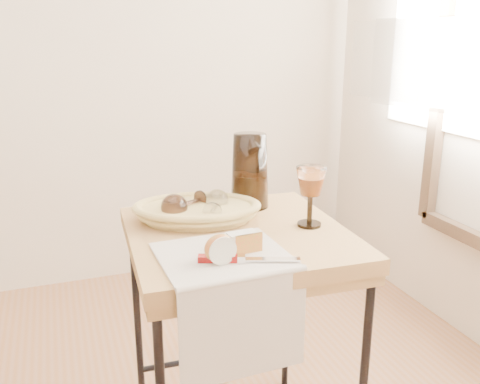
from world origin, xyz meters
name	(u,v)px	position (x,y,z in m)	size (l,w,h in m)	color
wall_back	(17,28)	(0.00, 1.80, 1.35)	(3.60, 0.00, 2.70)	beige
side_table	(238,348)	(0.59, 0.32, 0.39)	(0.61, 0.61, 0.78)	brown
tea_towel	(223,256)	(0.49, 0.16, 0.78)	(0.32, 0.29, 0.01)	silver
bread_basket	(197,212)	(0.50, 0.44, 0.80)	(0.34, 0.23, 0.05)	#BC9A46
goblet_lying_a	(186,204)	(0.47, 0.45, 0.83)	(0.13, 0.08, 0.08)	#4E3326
goblet_lying_b	(215,205)	(0.55, 0.42, 0.83)	(0.12, 0.07, 0.07)	white
pitcher	(250,171)	(0.70, 0.51, 0.90)	(0.16, 0.24, 0.28)	black
wine_goblet	(310,196)	(0.80, 0.28, 0.87)	(0.09, 0.09, 0.18)	white
apple_half	(219,248)	(0.47, 0.12, 0.82)	(0.08, 0.04, 0.07)	red
apple_wedge	(242,242)	(0.54, 0.16, 0.81)	(0.07, 0.04, 0.05)	beige
table_knife	(245,258)	(0.53, 0.10, 0.79)	(0.24, 0.03, 0.02)	silver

